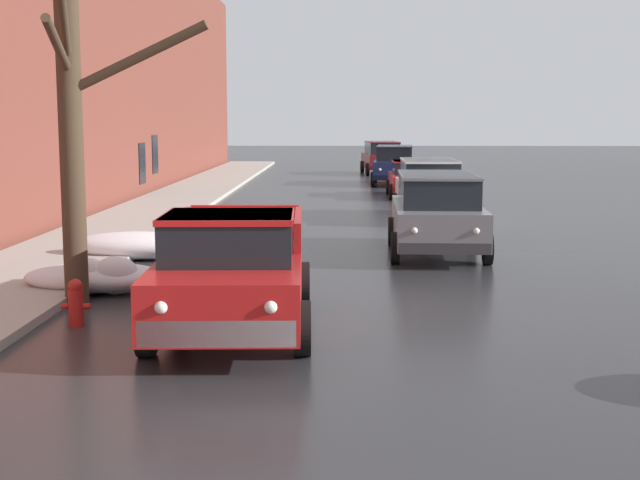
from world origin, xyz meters
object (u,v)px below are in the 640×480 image
object	(u,v)px
suv_white_parked_kerbside_mid	(429,187)
suv_darkblue_queued_behind_truck	(395,163)
suv_maroon_at_far_intersection	(382,156)
sedan_red_parked_far_down_block	(411,178)
bare_tree_second_along_sidewalk	(73,111)
fire_hydrant	(76,303)
suv_grey_parked_kerbside_close	(437,211)
pickup_truck_red_approaching_near_lane	(233,270)

from	to	relation	value
suv_white_parked_kerbside_mid	suv_darkblue_queued_behind_truck	xyz separation A→B (m)	(-0.13, 14.46, -0.00)
suv_maroon_at_far_intersection	sedan_red_parked_far_down_block	bearing A→B (deg)	-88.34
bare_tree_second_along_sidewalk	suv_darkblue_queued_behind_truck	size ratio (longest dim) A/B	1.27
bare_tree_second_along_sidewalk	suv_darkblue_queued_behind_truck	xyz separation A→B (m)	(6.90, 27.31, -2.18)
suv_maroon_at_far_intersection	fire_hydrant	world-z (taller)	suv_maroon_at_far_intersection
fire_hydrant	bare_tree_second_along_sidewalk	bearing A→B (deg)	104.52
sedan_red_parked_far_down_block	suv_maroon_at_far_intersection	xyz separation A→B (m)	(-0.42, 14.57, 0.24)
sedan_red_parked_far_down_block	suv_maroon_at_far_intersection	world-z (taller)	suv_maroon_at_far_intersection
bare_tree_second_along_sidewalk	fire_hydrant	world-z (taller)	bare_tree_second_along_sidewalk
sedan_red_parked_far_down_block	suv_darkblue_queued_behind_truck	size ratio (longest dim) A/B	0.92
suv_grey_parked_kerbside_close	suv_maroon_at_far_intersection	xyz separation A→B (m)	(0.23, 29.60, -0.00)
suv_grey_parked_kerbside_close	fire_hydrant	xyz separation A→B (m)	(-6.09, -7.18, -0.63)
suv_grey_parked_kerbside_close	suv_maroon_at_far_intersection	bearing A→B (deg)	89.55
suv_white_parked_kerbside_mid	suv_maroon_at_far_intersection	bearing A→B (deg)	90.82
pickup_truck_red_approaching_near_lane	sedan_red_parked_far_down_block	distance (m)	22.80
pickup_truck_red_approaching_near_lane	suv_white_parked_kerbside_mid	xyz separation A→B (m)	(4.30, 14.51, 0.11)
pickup_truck_red_approaching_near_lane	suv_maroon_at_far_intersection	world-z (taller)	suv_maroon_at_far_intersection
suv_white_parked_kerbside_mid	bare_tree_second_along_sidewalk	bearing A→B (deg)	-118.68
bare_tree_second_along_sidewalk	sedan_red_parked_far_down_block	size ratio (longest dim) A/B	1.37
pickup_truck_red_approaching_near_lane	sedan_red_parked_far_down_block	size ratio (longest dim) A/B	1.23
pickup_truck_red_approaching_near_lane	suv_grey_parked_kerbside_close	size ratio (longest dim) A/B	1.12
pickup_truck_red_approaching_near_lane	suv_darkblue_queued_behind_truck	distance (m)	29.27
suv_darkblue_queued_behind_truck	suv_maroon_at_far_intersection	distance (m)	7.97
pickup_truck_red_approaching_near_lane	bare_tree_second_along_sidewalk	bearing A→B (deg)	148.72
bare_tree_second_along_sidewalk	suv_white_parked_kerbside_mid	world-z (taller)	bare_tree_second_along_sidewalk
suv_maroon_at_far_intersection	fire_hydrant	distance (m)	37.32
sedan_red_parked_far_down_block	fire_hydrant	bearing A→B (deg)	-106.89
suv_darkblue_queued_behind_truck	suv_white_parked_kerbside_mid	bearing A→B (deg)	-89.49
bare_tree_second_along_sidewalk	suv_maroon_at_far_intersection	bearing A→B (deg)	79.24
suv_grey_parked_kerbside_close	sedan_red_parked_far_down_block	bearing A→B (deg)	87.50
suv_darkblue_queued_behind_truck	suv_maroon_at_far_intersection	xyz separation A→B (m)	(-0.19, 7.97, -0.00)
pickup_truck_red_approaching_near_lane	suv_white_parked_kerbside_mid	bearing A→B (deg)	73.51
suv_grey_parked_kerbside_close	sedan_red_parked_far_down_block	xyz separation A→B (m)	(0.66, 15.03, -0.24)
suv_darkblue_queued_behind_truck	fire_hydrant	world-z (taller)	suv_darkblue_queued_behind_truck
sedan_red_parked_far_down_block	suv_maroon_at_far_intersection	distance (m)	14.57
suv_grey_parked_kerbside_close	fire_hydrant	size ratio (longest dim) A/B	6.64
suv_maroon_at_far_intersection	suv_darkblue_queued_behind_truck	bearing A→B (deg)	-88.62
pickup_truck_red_approaching_near_lane	suv_white_parked_kerbside_mid	world-z (taller)	suv_white_parked_kerbside_mid
bare_tree_second_along_sidewalk	suv_white_parked_kerbside_mid	bearing A→B (deg)	61.32
suv_maroon_at_far_intersection	fire_hydrant	bearing A→B (deg)	-99.75
pickup_truck_red_approaching_near_lane	fire_hydrant	xyz separation A→B (m)	(-2.34, 0.16, -0.53)
pickup_truck_red_approaching_near_lane	suv_white_parked_kerbside_mid	size ratio (longest dim) A/B	1.14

